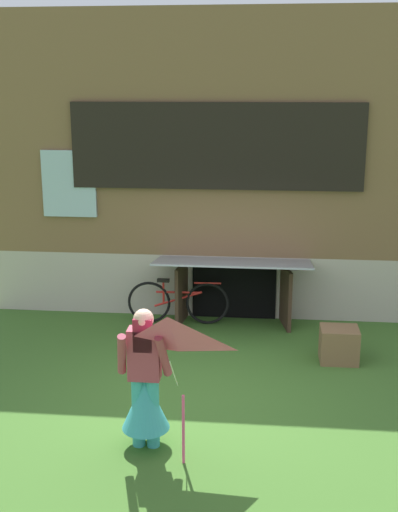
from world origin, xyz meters
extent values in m
plane|color=#386023|center=(0.00, 0.00, 0.00)|extent=(60.00, 60.00, 0.00)
cube|color=#ADA393|center=(0.00, 5.59, 0.53)|extent=(7.70, 5.17, 1.06)
cube|color=brown|center=(0.00, 5.59, 3.03)|extent=(7.70, 5.17, 3.94)
cube|color=black|center=(0.00, 2.96, 2.88)|extent=(4.68, 0.08, 1.37)
cube|color=#9EB7C6|center=(0.00, 2.98, 2.88)|extent=(4.52, 0.04, 1.25)
cube|color=#9EB7C6|center=(-2.43, 2.97, 2.25)|extent=(0.90, 0.06, 1.10)
cube|color=black|center=(0.32, 2.98, 0.49)|extent=(1.40, 0.03, 0.98)
cube|color=#3D2B1E|center=(-0.53, 2.70, 0.49)|extent=(0.15, 0.70, 0.98)
cube|color=#3D2B1E|center=(1.17, 2.70, 0.49)|extent=(0.19, 0.70, 0.98)
cube|color=gray|center=(0.32, 2.45, 1.11)|extent=(2.47, 1.09, 0.18)
cylinder|color=teal|center=(-0.51, -1.20, 0.40)|extent=(0.14, 0.14, 0.80)
cylinder|color=teal|center=(-0.35, -1.20, 0.40)|extent=(0.14, 0.14, 0.80)
cone|color=teal|center=(-0.43, -1.20, 0.52)|extent=(0.52, 0.52, 0.60)
cube|color=#993847|center=(-0.43, -1.20, 1.08)|extent=(0.34, 0.20, 0.57)
cylinder|color=#993847|center=(-0.65, -1.30, 1.11)|extent=(0.17, 0.32, 0.52)
cylinder|color=#993847|center=(-0.21, -1.30, 1.11)|extent=(0.17, 0.32, 0.52)
cube|color=maroon|center=(-0.43, -1.26, 1.31)|extent=(0.20, 0.08, 0.36)
sphere|color=#D8AD8E|center=(-0.43, -1.20, 1.47)|extent=(0.22, 0.22, 0.22)
pyramid|color=#E54C7F|center=(-0.10, -1.74, 1.30)|extent=(0.92, 0.68, 0.60)
cylinder|color=beige|center=(-0.08, -1.45, 0.98)|extent=(0.01, 0.56, 0.52)
cylinder|color=#E54C7F|center=(0.02, -1.50, 0.39)|extent=(0.03, 0.03, 0.77)
torus|color=black|center=(-0.10, 2.63, 0.35)|extent=(0.71, 0.07, 0.71)
torus|color=black|center=(-1.06, 2.59, 0.35)|extent=(0.71, 0.07, 0.71)
cylinder|color=red|center=(-0.58, 2.61, 0.54)|extent=(0.72, 0.06, 0.04)
cylinder|color=red|center=(-0.58, 2.61, 0.42)|extent=(0.79, 0.07, 0.29)
cylinder|color=red|center=(-0.82, 2.60, 0.54)|extent=(0.04, 0.04, 0.40)
cube|color=black|center=(-0.82, 2.60, 0.74)|extent=(0.20, 0.08, 0.05)
cylinder|color=red|center=(-0.10, 2.63, 0.70)|extent=(0.44, 0.05, 0.03)
cube|color=brown|center=(1.90, 1.32, 0.25)|extent=(0.53, 0.45, 0.50)
camera|label=1|loc=(0.79, -7.58, 3.85)|focal=46.24mm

